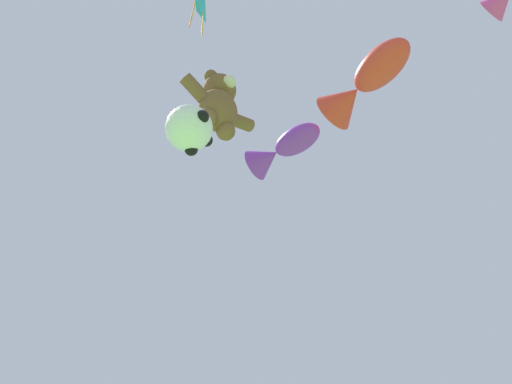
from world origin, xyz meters
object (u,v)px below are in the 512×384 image
at_px(teddy_bear_kite, 219,104).
at_px(fish_kite_crimson, 363,84).
at_px(diamond_kite, 200,2).
at_px(soccer_ball_kite, 189,129).
at_px(fish_kite_violet, 281,149).

distance_m(teddy_bear_kite, fish_kite_crimson, 3.36).
bearing_deg(teddy_bear_kite, diamond_kite, 174.20).
bearing_deg(soccer_ball_kite, teddy_bear_kite, 16.06).
distance_m(soccer_ball_kite, diamond_kite, 5.81).
distance_m(fish_kite_crimson, diamond_kite, 4.88).
height_order(fish_kite_crimson, diamond_kite, diamond_kite).
bearing_deg(fish_kite_crimson, diamond_kite, 147.21).
height_order(soccer_ball_kite, fish_kite_crimson, fish_kite_crimson).
distance_m(teddy_bear_kite, soccer_ball_kite, 1.96).
xyz_separation_m(teddy_bear_kite, fish_kite_violet, (2.18, 0.35, 0.67)).
bearing_deg(soccer_ball_kite, fish_kite_violet, 10.90).
xyz_separation_m(soccer_ball_kite, fish_kite_crimson, (3.20, -1.81, 2.85)).
distance_m(fish_kite_violet, fish_kite_crimson, 2.42).
relative_size(teddy_bear_kite, fish_kite_violet, 0.98).
xyz_separation_m(teddy_bear_kite, soccer_ball_kite, (-0.73, -0.21, -1.81)).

